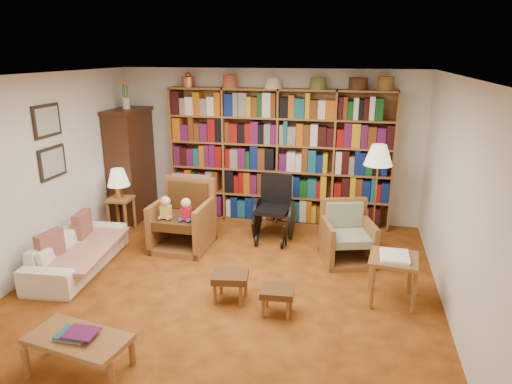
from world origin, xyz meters
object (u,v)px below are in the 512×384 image
(sofa, at_px, (78,251))
(armchair_sage, at_px, (348,238))
(armchair_leather, at_px, (185,219))
(footstool_b, at_px, (277,293))
(side_table_lamp, at_px, (121,207))
(coffee_table, at_px, (78,341))
(footstool_a, at_px, (230,278))
(floor_lamp, at_px, (378,159))
(side_table_papers, at_px, (393,264))
(wheelchair, at_px, (274,210))

(sofa, xyz_separation_m, armchair_sage, (3.45, 1.07, 0.06))
(armchair_leather, height_order, footstool_b, armchair_leather)
(side_table_lamp, bearing_deg, coffee_table, -67.92)
(side_table_lamp, distance_m, footstool_a, 2.84)
(side_table_lamp, xyz_separation_m, footstool_b, (2.84, -1.86, -0.15))
(side_table_lamp, height_order, footstool_a, side_table_lamp)
(floor_lamp, relative_size, footstool_a, 3.36)
(armchair_sage, relative_size, side_table_papers, 1.46)
(side_table_papers, bearing_deg, footstool_a, -167.91)
(wheelchair, bearing_deg, side_table_lamp, -174.10)
(side_table_lamp, height_order, side_table_papers, side_table_papers)
(side_table_lamp, xyz_separation_m, footstool_a, (2.27, -1.70, -0.12))
(sofa, distance_m, armchair_sage, 3.61)
(floor_lamp, bearing_deg, armchair_leather, -168.30)
(side_table_lamp, distance_m, wheelchair, 2.44)
(sofa, relative_size, wheelchair, 1.71)
(side_table_lamp, height_order, floor_lamp, floor_lamp)
(floor_lamp, distance_m, footstool_a, 2.74)
(floor_lamp, bearing_deg, side_table_papers, -83.59)
(armchair_leather, xyz_separation_m, wheelchair, (1.23, 0.55, 0.04))
(sofa, distance_m, footstool_b, 2.79)
(floor_lamp, xyz_separation_m, side_table_papers, (0.18, -1.57, -0.84))
(sofa, xyz_separation_m, coffee_table, (1.18, -1.81, 0.06))
(armchair_sage, xyz_separation_m, footstool_a, (-1.28, -1.42, -0.03))
(sofa, distance_m, side_table_lamp, 1.37)
(sofa, distance_m, footstool_a, 2.20)
(floor_lamp, height_order, footstool_b, floor_lamp)
(sofa, height_order, wheelchair, wheelchair)
(side_table_lamp, height_order, coffee_table, side_table_lamp)
(sofa, height_order, coffee_table, sofa)
(sofa, relative_size, armchair_leather, 1.69)
(sofa, bearing_deg, wheelchair, -60.22)
(armchair_leather, distance_m, footstool_a, 1.77)
(footstool_a, bearing_deg, footstool_b, -15.85)
(armchair_sage, relative_size, coffee_table, 0.87)
(armchair_sage, bearing_deg, coffee_table, -128.13)
(side_table_lamp, distance_m, footstool_b, 3.40)
(sofa, xyz_separation_m, side_table_papers, (3.97, 0.04, 0.22))
(floor_lamp, xyz_separation_m, coffee_table, (-2.61, -3.42, -1.00))
(armchair_leather, relative_size, wheelchair, 1.01)
(sofa, relative_size, side_table_papers, 2.91)
(sofa, distance_m, floor_lamp, 4.26)
(armchair_sage, xyz_separation_m, footstool_b, (-0.71, -1.58, -0.06))
(side_table_lamp, bearing_deg, footstool_b, -33.26)
(armchair_leather, distance_m, wheelchair, 1.35)
(side_table_lamp, bearing_deg, wheelchair, 5.90)
(side_table_papers, bearing_deg, coffee_table, -146.40)
(side_table_papers, xyz_separation_m, footstool_a, (-1.80, -0.39, -0.18))
(sofa, height_order, armchair_sage, armchair_sage)
(side_table_lamp, relative_size, footstool_a, 1.22)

